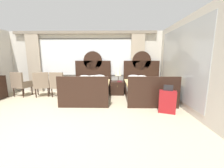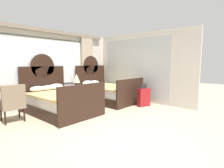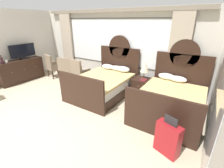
{
  "view_description": "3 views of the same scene",
  "coord_description": "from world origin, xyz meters",
  "px_view_note": "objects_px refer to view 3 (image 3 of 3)",
  "views": [
    {
      "loc": [
        1.32,
        -2.68,
        1.49
      ],
      "look_at": [
        1.23,
        1.34,
        0.76
      ],
      "focal_mm": 22.14,
      "sensor_mm": 36.0,
      "label": 1
    },
    {
      "loc": [
        -2.64,
        -2.19,
        1.53
      ],
      "look_at": [
        1.46,
        1.39,
        0.89
      ],
      "focal_mm": 28.53,
      "sensor_mm": 36.0,
      "label": 2
    },
    {
      "loc": [
        3.12,
        -1.39,
        2.32
      ],
      "look_at": [
        0.99,
        1.98,
        0.68
      ],
      "focal_mm": 25.05,
      "sensor_mm": 36.0,
      "label": 3
    }
  ],
  "objects_px": {
    "table_lamp_on_nightstand": "(145,67)",
    "armchair_by_window_right": "(52,65)",
    "book_on_nightstand": "(143,80)",
    "armchair_by_window_left": "(79,71)",
    "bottle_wine_dark": "(2,60)",
    "suitcase_on_floor": "(168,139)",
    "armchair_by_window_centre": "(67,68)",
    "nightstand_between_beds": "(141,87)",
    "bed_near_window": "(104,83)",
    "bed_near_mirror": "(171,100)",
    "tv_flatscreen": "(23,51)",
    "dresser_minibar": "(22,71)",
    "cup_on_dresser": "(7,61)"
  },
  "relations": [
    {
      "from": "nightstand_between_beds",
      "to": "suitcase_on_floor",
      "type": "distance_m",
      "value": 2.49
    },
    {
      "from": "book_on_nightstand",
      "to": "armchair_by_window_right",
      "type": "height_order",
      "value": "armchair_by_window_right"
    },
    {
      "from": "bottle_wine_dark",
      "to": "table_lamp_on_nightstand",
      "type": "bearing_deg",
      "value": 24.42
    },
    {
      "from": "bed_near_window",
      "to": "table_lamp_on_nightstand",
      "type": "bearing_deg",
      "value": 29.38
    },
    {
      "from": "tv_flatscreen",
      "to": "bed_near_mirror",
      "type": "bearing_deg",
      "value": 5.75
    },
    {
      "from": "nightstand_between_beds",
      "to": "suitcase_on_floor",
      "type": "bearing_deg",
      "value": -56.73
    },
    {
      "from": "armchair_by_window_left",
      "to": "suitcase_on_floor",
      "type": "bearing_deg",
      "value": -24.14
    },
    {
      "from": "table_lamp_on_nightstand",
      "to": "book_on_nightstand",
      "type": "distance_m",
      "value": 0.41
    },
    {
      "from": "armchair_by_window_left",
      "to": "armchair_by_window_centre",
      "type": "distance_m",
      "value": 0.68
    },
    {
      "from": "dresser_minibar",
      "to": "book_on_nightstand",
      "type": "bearing_deg",
      "value": 15.3
    },
    {
      "from": "bed_near_mirror",
      "to": "armchair_by_window_centre",
      "type": "distance_m",
      "value": 4.11
    },
    {
      "from": "book_on_nightstand",
      "to": "armchair_by_window_left",
      "type": "xyz_separation_m",
      "value": [
        -2.45,
        -0.3,
        -0.05
      ]
    },
    {
      "from": "nightstand_between_beds",
      "to": "book_on_nightstand",
      "type": "height_order",
      "value": "book_on_nightstand"
    },
    {
      "from": "table_lamp_on_nightstand",
      "to": "armchair_by_window_left",
      "type": "height_order",
      "value": "table_lamp_on_nightstand"
    },
    {
      "from": "dresser_minibar",
      "to": "nightstand_between_beds",
      "type": "bearing_deg",
      "value": 16.86
    },
    {
      "from": "table_lamp_on_nightstand",
      "to": "suitcase_on_floor",
      "type": "bearing_deg",
      "value": -57.88
    },
    {
      "from": "table_lamp_on_nightstand",
      "to": "armchair_by_window_right",
      "type": "bearing_deg",
      "value": -173.71
    },
    {
      "from": "bed_near_mirror",
      "to": "armchair_by_window_left",
      "type": "bearing_deg",
      "value": 176.59
    },
    {
      "from": "bed_near_mirror",
      "to": "armchair_by_window_right",
      "type": "height_order",
      "value": "bed_near_mirror"
    },
    {
      "from": "bed_near_window",
      "to": "bottle_wine_dark",
      "type": "relative_size",
      "value": 6.74
    },
    {
      "from": "bottle_wine_dark",
      "to": "suitcase_on_floor",
      "type": "xyz_separation_m",
      "value": [
        5.83,
        -0.05,
        -0.67
      ]
    },
    {
      "from": "bottle_wine_dark",
      "to": "armchair_by_window_centre",
      "type": "relative_size",
      "value": 0.32
    },
    {
      "from": "dresser_minibar",
      "to": "tv_flatscreen",
      "type": "xyz_separation_m",
      "value": [
        0.02,
        0.2,
        0.74
      ]
    },
    {
      "from": "table_lamp_on_nightstand",
      "to": "armchair_by_window_right",
      "type": "distance_m",
      "value": 3.99
    },
    {
      "from": "cup_on_dresser",
      "to": "armchair_by_window_right",
      "type": "bearing_deg",
      "value": 64.86
    },
    {
      "from": "nightstand_between_beds",
      "to": "armchair_by_window_right",
      "type": "height_order",
      "value": "armchair_by_window_right"
    },
    {
      "from": "bed_near_window",
      "to": "armchair_by_window_centre",
      "type": "distance_m",
      "value": 1.97
    },
    {
      "from": "tv_flatscreen",
      "to": "bottle_wine_dark",
      "type": "height_order",
      "value": "tv_flatscreen"
    },
    {
      "from": "bottle_wine_dark",
      "to": "armchair_by_window_left",
      "type": "xyz_separation_m",
      "value": [
        2.11,
        1.61,
        -0.47
      ]
    },
    {
      "from": "dresser_minibar",
      "to": "armchair_by_window_right",
      "type": "height_order",
      "value": "armchair_by_window_right"
    },
    {
      "from": "suitcase_on_floor",
      "to": "table_lamp_on_nightstand",
      "type": "bearing_deg",
      "value": 122.12
    },
    {
      "from": "nightstand_between_beds",
      "to": "table_lamp_on_nightstand",
      "type": "relative_size",
      "value": 0.99
    },
    {
      "from": "bed_near_mirror",
      "to": "bottle_wine_dark",
      "type": "bearing_deg",
      "value": -165.74
    },
    {
      "from": "book_on_nightstand",
      "to": "bed_near_mirror",
      "type": "bearing_deg",
      "value": -27.44
    },
    {
      "from": "dresser_minibar",
      "to": "armchair_by_window_right",
      "type": "distance_m",
      "value": 1.19
    },
    {
      "from": "book_on_nightstand",
      "to": "dresser_minibar",
      "type": "relative_size",
      "value": 0.15
    },
    {
      "from": "dresser_minibar",
      "to": "bed_near_window",
      "type": "bearing_deg",
      "value": 12.52
    },
    {
      "from": "nightstand_between_beds",
      "to": "bottle_wine_dark",
      "type": "distance_m",
      "value": 4.96
    },
    {
      "from": "dresser_minibar",
      "to": "bottle_wine_dark",
      "type": "distance_m",
      "value": 0.86
    },
    {
      "from": "nightstand_between_beds",
      "to": "bottle_wine_dark",
      "type": "xyz_separation_m",
      "value": [
        -4.47,
        -2.03,
        0.72
      ]
    },
    {
      "from": "bottle_wine_dark",
      "to": "bed_near_mirror",
      "type": "bearing_deg",
      "value": 14.26
    },
    {
      "from": "dresser_minibar",
      "to": "tv_flatscreen",
      "type": "height_order",
      "value": "tv_flatscreen"
    },
    {
      "from": "tv_flatscreen",
      "to": "armchair_by_window_left",
      "type": "distance_m",
      "value": 2.42
    },
    {
      "from": "tv_flatscreen",
      "to": "suitcase_on_floor",
      "type": "relative_size",
      "value": 1.25
    },
    {
      "from": "book_on_nightstand",
      "to": "armchair_by_window_left",
      "type": "relative_size",
      "value": 0.26
    },
    {
      "from": "armchair_by_window_centre",
      "to": "table_lamp_on_nightstand",
      "type": "bearing_deg",
      "value": 7.99
    },
    {
      "from": "table_lamp_on_nightstand",
      "to": "armchair_by_window_centre",
      "type": "distance_m",
      "value": 3.13
    },
    {
      "from": "suitcase_on_floor",
      "to": "bed_near_window",
      "type": "bearing_deg",
      "value": 148.94
    },
    {
      "from": "bottle_wine_dark",
      "to": "suitcase_on_floor",
      "type": "height_order",
      "value": "bottle_wine_dark"
    },
    {
      "from": "book_on_nightstand",
      "to": "armchair_by_window_right",
      "type": "bearing_deg",
      "value": -175.66
    }
  ]
}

